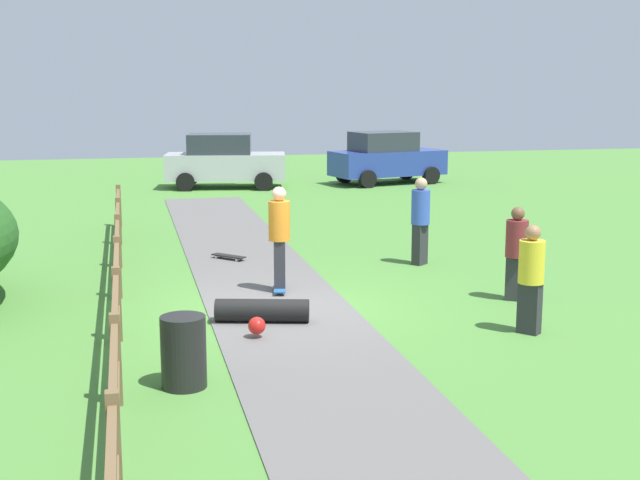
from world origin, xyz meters
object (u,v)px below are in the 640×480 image
skateboard_loose (229,256)px  bystander_yellow (531,274)px  trash_bin (184,352)px  skater_fallen (262,312)px  parked_car_silver (224,161)px  skater_riding (279,233)px  parked_car_blue (387,158)px  bystander_maroon (516,250)px  bystander_blue (420,217)px

skateboard_loose → bystander_yellow: bearing=-59.5°
trash_bin → skater_fallen: size_ratio=0.60×
parked_car_silver → skater_riding: bearing=-93.0°
parked_car_blue → parked_car_silver: bearing=179.8°
parked_car_silver → bystander_yellow: bearing=-82.9°
skater_riding → trash_bin: bearing=-114.1°
skateboard_loose → bystander_maroon: bystander_maroon is taller
skateboard_loose → bystander_blue: (3.80, -1.31, 0.91)m
parked_car_silver → trash_bin: bearing=-98.0°
bystander_yellow → bystander_maroon: bystander_yellow is taller
parked_car_blue → skater_riding: bearing=-113.7°
bystander_yellow → parked_car_blue: bearing=79.0°
bystander_blue → bystander_maroon: 3.22m
trash_bin → bystander_yellow: size_ratio=0.55×
parked_car_blue → skater_fallen: bearing=-113.1°
skater_riding → bystander_maroon: 4.12m
bystander_blue → parked_car_silver: bearing=99.8°
bystander_blue → skateboard_loose: bearing=161.0°
skater_fallen → bystander_yellow: 4.13m
bystander_blue → bystander_maroon: bystander_blue is taller
skater_riding → bystander_maroon: (3.85, -1.45, -0.19)m
trash_bin → skater_fallen: bearing=61.6°
trash_bin → parked_car_blue: parked_car_blue is taller
bystander_blue → trash_bin: bearing=-130.3°
skater_riding → bystander_blue: size_ratio=1.05×
trash_bin → skater_riding: 4.97m
skateboard_loose → bystander_maroon: 6.33m
trash_bin → parked_car_silver: parked_car_silver is taller
bystander_blue → skater_fallen: bearing=-136.7°
skateboard_loose → parked_car_silver: size_ratio=0.16×
skateboard_loose → bystander_maroon: size_ratio=0.44×
skater_fallen → skateboard_loose: bearing=89.0°
bystander_blue → parked_car_silver: parked_car_silver is taller
skateboard_loose → parked_car_blue: parked_car_blue is taller
skateboard_loose → parked_car_silver: bearing=83.7°
skateboard_loose → parked_car_silver: parked_car_silver is taller
skater_fallen → skateboard_loose: (0.08, 4.97, -0.11)m
bystander_blue → bystander_yellow: (-0.06, -5.04, -0.10)m
parked_car_blue → trash_bin: bearing=-113.8°
skater_riding → parked_car_silver: (0.83, 15.66, -0.12)m
bystander_blue → parked_car_blue: 14.40m
skater_riding → skater_fallen: skater_riding is taller
skater_riding → bystander_maroon: size_ratio=1.16×
skateboard_loose → parked_car_blue: size_ratio=0.16×
skater_riding → bystander_yellow: bearing=-46.3°
skater_fallen → bystander_maroon: (4.49, 0.50, 0.69)m
trash_bin → bystander_blue: bystander_blue is taller
skater_fallen → parked_car_silver: parked_car_silver is taller
bystander_maroon → skater_fallen: bearing=-173.6°
skater_fallen → bystander_yellow: bearing=-19.8°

